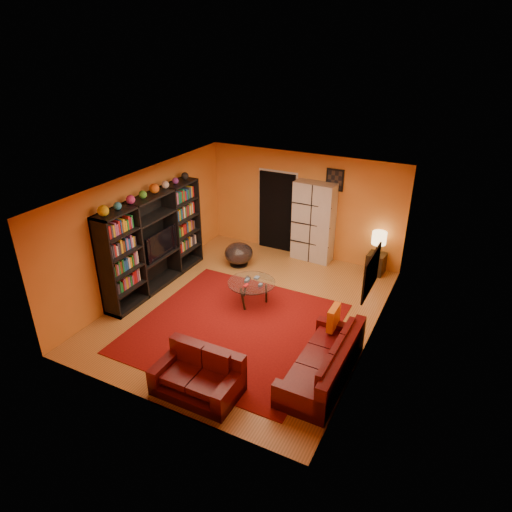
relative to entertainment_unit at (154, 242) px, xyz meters
The scene contains 20 objects.
floor 2.51m from the entertainment_unit, ahead, with size 6.00×6.00×0.00m, color #9B6730.
ceiling 2.75m from the entertainment_unit, ahead, with size 6.00×6.00×0.00m, color white.
wall_back 3.77m from the entertainment_unit, 52.83° to the left, with size 6.00×6.00×0.00m, color orange.
wall_front 3.77m from the entertainment_unit, 52.83° to the right, with size 6.00×6.00×0.00m, color orange.
wall_left 0.34m from the entertainment_unit, behind, with size 6.00×6.00×0.00m, color orange.
wall_right 4.78m from the entertainment_unit, ahead, with size 6.00×6.00×0.00m, color orange.
rug 2.69m from the entertainment_unit, 16.42° to the right, with size 3.60×3.60×0.01m, color #5C0A0A.
doorway 3.35m from the entertainment_unit, 61.98° to the left, with size 0.95×0.10×2.04m, color black.
wall_art_right 4.80m from the entertainment_unit, ahead, with size 0.03×1.00×0.70m, color black.
wall_art_back 4.36m from the entertainment_unit, 44.57° to the left, with size 0.42×0.03×0.52m, color black.
entertainment_unit is the anchor object (origin of this frame).
tv 0.09m from the entertainment_unit, 49.35° to the left, with size 0.13×1.01×0.58m, color black.
sofa 4.65m from the entertainment_unit, 15.94° to the right, with size 0.87×2.09×0.85m.
loveseat 3.72m from the entertainment_unit, 41.74° to the right, with size 1.34×0.81×0.85m.
throw_pillow 4.27m from the entertainment_unit, ahead, with size 0.12×0.42×0.42m, color orange.
coffee_table 2.34m from the entertainment_unit, ahead, with size 0.99×0.99×0.49m.
storage_cabinet 3.84m from the entertainment_unit, 46.81° to the left, with size 0.99×0.44×1.98m, color #B7B3A9.
bowl_chair 2.16m from the entertainment_unit, 55.07° to the left, with size 0.69×0.69×0.57m.
side_table 5.12m from the entertainment_unit, 32.93° to the left, with size 0.40×0.40×0.50m, color black.
table_lamp 5.06m from the entertainment_unit, 32.93° to the left, with size 0.33×0.33×0.55m.
Camera 1 is at (3.77, -7.02, 5.15)m, focal length 32.00 mm.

